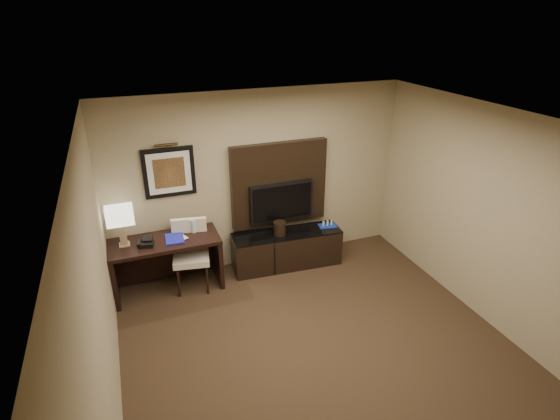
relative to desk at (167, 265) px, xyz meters
name	(u,v)px	position (x,y,z in m)	size (l,w,h in m)	color
floor	(330,364)	(1.50, -2.15, -0.40)	(4.50, 5.00, 0.01)	#332316
ceiling	(344,132)	(1.50, -2.15, 2.30)	(4.50, 5.00, 0.01)	silver
wall_back	(259,180)	(1.50, 0.35, 0.95)	(4.50, 0.01, 2.70)	tan
wall_left	(99,312)	(-0.75, -2.15, 0.95)	(0.01, 5.00, 2.70)	tan
wall_right	(506,227)	(3.75, -2.15, 0.95)	(0.01, 5.00, 2.70)	tan
desk	(167,265)	(0.00, 0.00, 0.00)	(1.49, 0.64, 0.80)	black
credenza	(287,249)	(1.82, 0.00, -0.11)	(1.67, 0.47, 0.58)	black
tv_wall_panel	(279,184)	(1.80, 0.29, 0.87)	(1.50, 0.12, 1.30)	black
tv	(281,202)	(1.80, 0.19, 0.62)	(1.00, 0.08, 0.60)	black
artwork	(169,172)	(0.20, 0.33, 1.25)	(0.70, 0.04, 0.70)	black
picture_light	(166,145)	(0.20, 0.29, 1.65)	(0.04, 0.04, 0.30)	#432F15
desk_chair	(191,256)	(0.33, -0.09, 0.12)	(0.49, 0.57, 1.03)	beige
table_lamp	(122,228)	(-0.52, 0.05, 0.66)	(0.33, 0.19, 0.53)	#A18464
desk_phone	(146,242)	(-0.24, -0.06, 0.45)	(0.20, 0.18, 0.10)	black
blue_folder	(175,239)	(0.14, -0.02, 0.41)	(0.25, 0.33, 0.02)	#1A20AA
book	(174,233)	(0.14, -0.05, 0.50)	(0.15, 0.02, 0.21)	beige
water_bottle	(193,226)	(0.42, 0.09, 0.50)	(0.07, 0.07, 0.20)	silver
ice_bucket	(280,228)	(1.69, -0.01, 0.28)	(0.19, 0.19, 0.21)	black
minibar_tray	(327,224)	(2.49, -0.03, 0.23)	(0.27, 0.16, 0.10)	#1832A2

